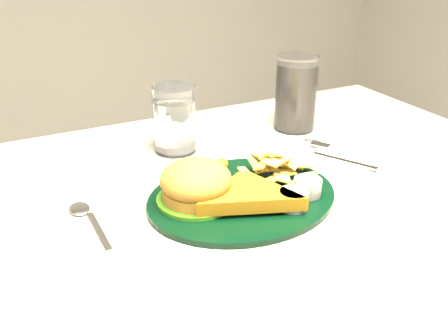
# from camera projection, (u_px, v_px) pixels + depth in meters

# --- Properties ---
(dinner_plate) EXTENTS (0.32, 0.28, 0.07)m
(dinner_plate) POSITION_uv_depth(u_px,v_px,m) (243.00, 180.00, 0.77)
(dinner_plate) COLOR black
(dinner_plate) RESTS_ON table
(water_glass) EXTENTS (0.09, 0.09, 0.13)m
(water_glass) POSITION_uv_depth(u_px,v_px,m) (175.00, 119.00, 0.93)
(water_glass) COLOR white
(water_glass) RESTS_ON table
(cola_glass) EXTENTS (0.11, 0.11, 0.16)m
(cola_glass) POSITION_uv_depth(u_px,v_px,m) (296.00, 93.00, 1.02)
(cola_glass) COLOR black
(cola_glass) RESTS_ON table
(fork_napkin) EXTENTS (0.18, 0.20, 0.01)m
(fork_napkin) POSITION_uv_depth(u_px,v_px,m) (341.00, 159.00, 0.91)
(fork_napkin) COLOR white
(fork_napkin) RESTS_ON table
(spoon) EXTENTS (0.04, 0.15, 0.01)m
(spoon) POSITION_uv_depth(u_px,v_px,m) (99.00, 230.00, 0.70)
(spoon) COLOR white
(spoon) RESTS_ON table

